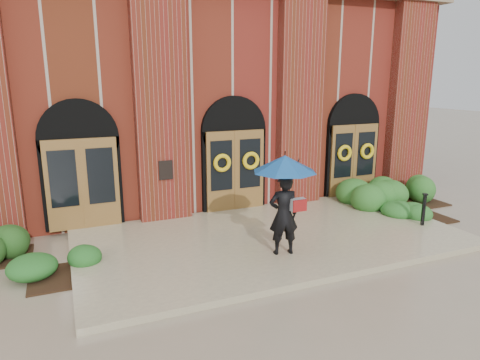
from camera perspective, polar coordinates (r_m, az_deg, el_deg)
ground at (r=11.41m, az=4.60°, el=-8.30°), size 90.00×90.00×0.00m
landing at (r=11.51m, az=4.27°, el=-7.70°), size 10.00×5.30×0.15m
church_building at (r=18.83m, az=-7.80°, el=11.17°), size 16.20×12.53×7.00m
man_with_umbrella at (r=9.87m, az=5.95°, el=-0.77°), size 1.75×1.75×2.37m
metal_post at (r=13.11m, az=23.30°, el=-3.54°), size 0.17×0.17×0.93m
hedge_wall_right at (r=15.28m, az=19.72°, el=-1.67°), size 3.43×1.37×0.88m
hedge_front_left at (r=10.19m, az=-22.25°, el=-10.59°), size 1.39×1.19×0.49m
hedge_front_right at (r=14.30m, az=23.13°, el=-3.75°), size 1.44×1.24×0.51m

